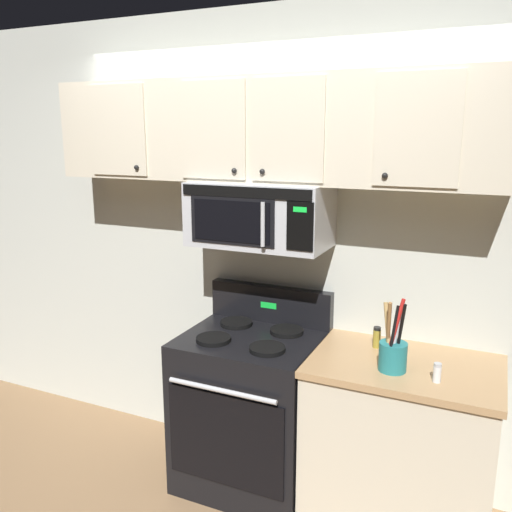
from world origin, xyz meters
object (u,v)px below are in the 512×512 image
object	(u,v)px
over_range_microwave	(260,214)
utensil_crock_teal	(393,352)
salt_shaker	(437,373)
spice_jar	(377,337)
stove_range	(251,407)

from	to	relation	value
over_range_microwave	utensil_crock_teal	size ratio (longest dim) A/B	2.07
over_range_microwave	salt_shaker	world-z (taller)	over_range_microwave
over_range_microwave	spice_jar	distance (m)	0.91
stove_range	spice_jar	bearing A→B (deg)	11.90
stove_range	salt_shaker	distance (m)	1.12
over_range_microwave	utensil_crock_teal	bearing A→B (deg)	-15.92
stove_range	utensil_crock_teal	bearing A→B (deg)	-7.93
over_range_microwave	utensil_crock_teal	distance (m)	1.01
salt_shaker	utensil_crock_teal	bearing A→B (deg)	169.33
stove_range	over_range_microwave	world-z (taller)	over_range_microwave
over_range_microwave	stove_range	bearing A→B (deg)	-89.86
over_range_microwave	spice_jar	bearing A→B (deg)	2.10
stove_range	salt_shaker	size ratio (longest dim) A/B	12.24
utensil_crock_teal	spice_jar	world-z (taller)	utensil_crock_teal
over_range_microwave	salt_shaker	bearing A→B (deg)	-14.84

